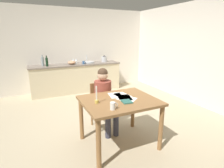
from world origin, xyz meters
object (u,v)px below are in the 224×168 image
candlestick (97,98)px  mixing_bowl (72,63)px  dining_table (119,107)px  stovetop_kettle (104,59)px  teacup_on_counter (84,63)px  wine_glass_near_sink (76,60)px  sink_unit (88,62)px  coffee_mug (113,106)px  book_magazine (127,102)px  wine_glass_by_kettle (73,60)px  bottle_oil (43,61)px  bottle_vinegar (47,62)px  chair_at_table (101,103)px  person_seated (104,96)px

candlestick → mixing_bowl: 3.15m
dining_table → stovetop_kettle: (1.08, 3.19, 0.32)m
teacup_on_counter → stovetop_kettle: bearing=11.2°
candlestick → wine_glass_near_sink: (0.54, 3.33, 0.14)m
teacup_on_counter → sink_unit: bearing=37.0°
coffee_mug → wine_glass_near_sink: size_ratio=0.75×
coffee_mug → book_magazine: bearing=28.0°
stovetop_kettle → wine_glass_near_sink: (-0.91, 0.15, 0.01)m
sink_unit → wine_glass_by_kettle: size_ratio=2.34×
mixing_bowl → stovetop_kettle: size_ratio=1.10×
book_magazine → bottle_oil: size_ratio=0.53×
bottle_vinegar → wine_glass_near_sink: (0.92, 0.24, -0.02)m
dining_table → teacup_on_counter: size_ratio=10.79×
bottle_oil → coffee_mug: bearing=-80.4°
mixing_bowl → stovetop_kettle: bearing=2.4°
candlestick → mixing_bowl: bearing=83.6°
sink_unit → wine_glass_near_sink: bearing=157.9°
dining_table → wine_glass_by_kettle: size_ratio=7.51×
chair_at_table → teacup_on_counter: bearing=81.6°
sink_unit → bottle_vinegar: (-1.28, -0.10, 0.11)m
sink_unit → stovetop_kettle: 0.56m
stovetop_kettle → wine_glass_near_sink: size_ratio=1.43×
person_seated → stovetop_kettle: bearing=67.3°
book_magazine → mixing_bowl: bearing=98.3°
stovetop_kettle → teacup_on_counter: size_ratio=2.05×
chair_at_table → bottle_vinegar: size_ratio=2.88×
candlestick → teacup_on_counter: size_ratio=2.45×
book_magazine → dining_table: bearing=116.3°
bottle_oil → teacup_on_counter: (1.17, -0.17, -0.09)m
chair_at_table → candlestick: (-0.35, -0.71, 0.38)m
bottle_vinegar → wine_glass_by_kettle: bottle_vinegar is taller
person_seated → bottle_oil: bottle_oil is taller
stovetop_kettle → candlestick: bearing=-114.6°
person_seated → bottle_oil: 2.79m
book_magazine → wine_glass_by_kettle: bearing=96.6°
person_seated → mixing_bowl: (-0.01, 2.57, 0.28)m
bottle_vinegar → wine_glass_by_kettle: 0.86m
bottle_oil → mixing_bowl: bearing=-4.3°
dining_table → book_magazine: (0.05, -0.14, 0.13)m
person_seated → sink_unit: person_seated is taller
dining_table → chair_at_table: size_ratio=1.33×
person_seated → candlestick: bearing=-122.6°
mixing_bowl → stovetop_kettle: (1.10, 0.05, 0.04)m
wine_glass_near_sink → bottle_vinegar: bearing=-165.1°
book_magazine → stovetop_kettle: (1.02, 3.33, 0.20)m
book_magazine → teacup_on_counter: teacup_on_counter is taller
dining_table → wine_glass_by_kettle: (0.07, 3.34, 0.34)m
coffee_mug → stovetop_kettle: size_ratio=0.52×
coffee_mug → bottle_oil: (-0.60, 3.51, 0.19)m
wine_glass_by_kettle → coffee_mug: bearing=-95.1°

